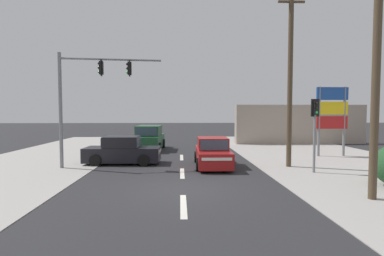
% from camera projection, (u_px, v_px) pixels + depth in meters
% --- Properties ---
extents(ground_plane, '(140.00, 140.00, 0.00)m').
position_uv_depth(ground_plane, '(183.00, 189.00, 11.36)').
color(ground_plane, '#28282B').
extents(lane_dash_near, '(0.20, 2.40, 0.01)m').
position_uv_depth(lane_dash_near, '(183.00, 206.00, 9.37)').
color(lane_dash_near, silver).
rests_on(lane_dash_near, ground).
extents(lane_dash_mid, '(0.20, 2.40, 0.01)m').
position_uv_depth(lane_dash_mid, '(182.00, 173.00, 14.36)').
color(lane_dash_mid, silver).
rests_on(lane_dash_mid, ground).
extents(lane_dash_far, '(0.20, 2.40, 0.01)m').
position_uv_depth(lane_dash_far, '(182.00, 157.00, 19.34)').
color(lane_dash_far, silver).
rests_on(lane_dash_far, ground).
extents(kerb_right_verge, '(10.00, 44.00, 0.02)m').
position_uv_depth(kerb_right_verge, '(378.00, 176.00, 13.72)').
color(kerb_right_verge, '#A39E99').
rests_on(kerb_right_verge, ground).
extents(kerb_left_verge, '(8.00, 40.00, 0.02)m').
position_uv_depth(kerb_left_verge, '(13.00, 170.00, 15.01)').
color(kerb_left_verge, '#A39E99').
rests_on(kerb_left_verge, ground).
extents(utility_pole_foreground_right, '(3.78, 0.39, 10.15)m').
position_uv_depth(utility_pole_foreground_right, '(374.00, 35.00, 9.73)').
color(utility_pole_foreground_right, '#4C3D2B').
rests_on(utility_pole_foreground_right, ground).
extents(utility_pole_midground_right, '(1.80, 0.26, 9.77)m').
position_uv_depth(utility_pole_midground_right, '(290.00, 70.00, 15.75)').
color(utility_pole_midground_right, '#4C3D2B').
rests_on(utility_pole_midground_right, ground).
extents(traffic_signal_mast, '(5.27, 0.67, 6.00)m').
position_uv_depth(traffic_signal_mast, '(86.00, 89.00, 15.61)').
color(traffic_signal_mast, slate).
rests_on(traffic_signal_mast, ground).
extents(pedestal_signal_right_kerb, '(0.44, 0.31, 3.56)m').
position_uv_depth(pedestal_signal_right_kerb, '(315.00, 123.00, 14.31)').
color(pedestal_signal_right_kerb, slate).
rests_on(pedestal_signal_right_kerb, ground).
extents(shopping_plaza_sign, '(2.10, 0.16, 4.60)m').
position_uv_depth(shopping_plaza_sign, '(332.00, 111.00, 19.74)').
color(shopping_plaza_sign, slate).
rests_on(shopping_plaza_sign, ground).
extents(shopfront_wall_far, '(12.00, 1.00, 3.60)m').
position_uv_depth(shopfront_wall_far, '(300.00, 124.00, 27.67)').
color(shopfront_wall_far, '#A39384').
rests_on(shopfront_wall_far, ground).
extents(sedan_oncoming_near, '(1.94, 4.26, 1.56)m').
position_uv_depth(sedan_oncoming_near, '(213.00, 153.00, 16.19)').
color(sedan_oncoming_near, maroon).
rests_on(sedan_oncoming_near, ground).
extents(suv_kerbside_parked, '(2.24, 4.62, 1.90)m').
position_uv_depth(suv_kerbside_parked, '(149.00, 139.00, 23.19)').
color(suv_kerbside_parked, '#235633').
rests_on(suv_kerbside_parked, ground).
extents(sedan_crossing_left, '(4.27, 1.96, 1.56)m').
position_uv_depth(sedan_crossing_left, '(123.00, 151.00, 17.01)').
color(sedan_crossing_left, black).
rests_on(sedan_crossing_left, ground).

